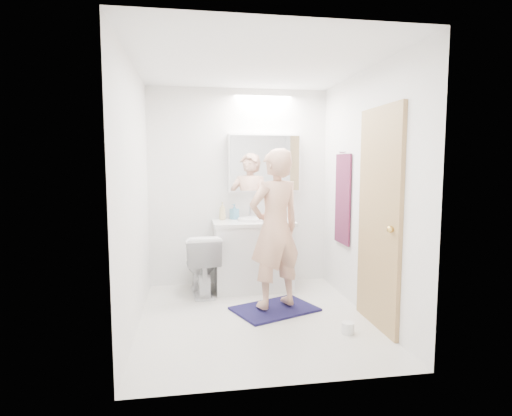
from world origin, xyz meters
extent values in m
plane|color=silver|center=(0.00, 0.00, 0.00)|extent=(2.50, 2.50, 0.00)
plane|color=white|center=(0.00, 0.00, 2.40)|extent=(2.50, 2.50, 0.00)
plane|color=white|center=(0.00, 1.25, 1.20)|extent=(2.50, 0.00, 2.50)
plane|color=white|center=(0.00, -1.25, 1.20)|extent=(2.50, 0.00, 2.50)
plane|color=white|center=(-1.10, 0.00, 1.20)|extent=(0.00, 2.50, 2.50)
plane|color=white|center=(1.10, 0.00, 1.20)|extent=(0.00, 2.50, 2.50)
cube|color=silver|center=(0.13, 0.96, 0.39)|extent=(0.90, 0.55, 0.78)
cube|color=silver|center=(0.13, 0.96, 0.80)|extent=(0.95, 0.58, 0.04)
cylinder|color=white|center=(0.13, 0.99, 0.84)|extent=(0.36, 0.36, 0.03)
cylinder|color=#B4B3B8|center=(0.13, 1.19, 0.90)|extent=(0.02, 0.02, 0.16)
cube|color=white|center=(0.30, 1.18, 1.50)|extent=(0.88, 0.14, 0.70)
cube|color=silver|center=(0.30, 1.10, 1.50)|extent=(0.84, 0.01, 0.66)
imported|color=white|center=(-0.49, 0.85, 0.35)|extent=(0.45, 0.72, 0.70)
cube|color=#17143F|center=(0.23, 0.19, 0.01)|extent=(0.95, 0.81, 0.02)
imported|color=tan|center=(0.23, 0.19, 0.85)|extent=(0.68, 0.57, 1.60)
cube|color=#A67F53|center=(1.08, -0.35, 1.00)|extent=(0.04, 0.80, 2.00)
sphere|color=gold|center=(1.04, -0.65, 0.95)|extent=(0.06, 0.06, 0.06)
cube|color=#101D33|center=(1.08, 0.55, 1.10)|extent=(0.02, 0.42, 1.00)
cylinder|color=silver|center=(1.07, 0.55, 1.62)|extent=(0.07, 0.02, 0.02)
imported|color=tan|center=(-0.22, 1.11, 0.93)|extent=(0.09, 0.09, 0.21)
imported|color=#5493B5|center=(-0.07, 1.15, 0.91)|extent=(0.12, 0.12, 0.19)
imported|color=#414EC5|center=(0.39, 1.12, 0.86)|extent=(0.10, 0.10, 0.08)
cylinder|color=silver|center=(0.75, -0.49, 0.05)|extent=(0.11, 0.11, 0.10)
camera|label=1|loc=(-0.61, -3.85, 1.50)|focal=29.16mm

